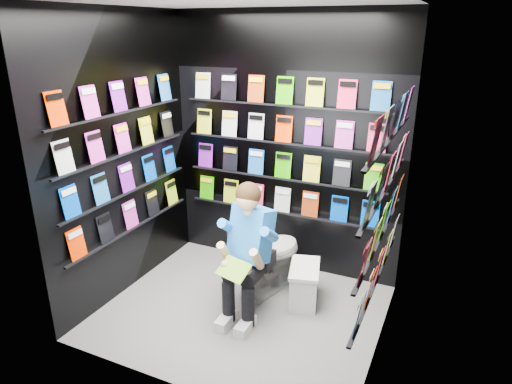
% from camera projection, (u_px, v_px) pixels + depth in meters
% --- Properties ---
extents(floor, '(2.40, 2.40, 0.00)m').
position_uv_depth(floor, '(241.00, 312.00, 4.13)').
color(floor, slate).
rests_on(floor, ground).
extents(ceiling, '(2.40, 2.40, 0.00)m').
position_uv_depth(ceiling, '(237.00, 1.00, 3.24)').
color(ceiling, white).
rests_on(ceiling, floor).
extents(wall_back, '(2.40, 0.04, 2.60)m').
position_uv_depth(wall_back, '(285.00, 147.00, 4.54)').
color(wall_back, black).
rests_on(wall_back, floor).
extents(wall_front, '(2.40, 0.04, 2.60)m').
position_uv_depth(wall_front, '(167.00, 220.00, 2.83)').
color(wall_front, black).
rests_on(wall_front, floor).
extents(wall_left, '(0.04, 2.00, 2.60)m').
position_uv_depth(wall_left, '(122.00, 158.00, 4.15)').
color(wall_left, black).
rests_on(wall_left, floor).
extents(wall_right, '(0.04, 2.00, 2.60)m').
position_uv_depth(wall_right, '(392.00, 197.00, 3.21)').
color(wall_right, black).
rests_on(wall_right, floor).
extents(comics_back, '(2.10, 0.06, 1.37)m').
position_uv_depth(comics_back, '(284.00, 147.00, 4.51)').
color(comics_back, '#E32453').
rests_on(comics_back, wall_back).
extents(comics_left, '(0.06, 1.70, 1.37)m').
position_uv_depth(comics_left, '(125.00, 158.00, 4.14)').
color(comics_left, '#E32453').
rests_on(comics_left, wall_left).
extents(comics_right, '(0.06, 1.70, 1.37)m').
position_uv_depth(comics_right, '(387.00, 196.00, 3.22)').
color(comics_right, '#E32453').
rests_on(comics_right, wall_right).
extents(toilet, '(0.61, 0.84, 0.73)m').
position_uv_depth(toilet, '(269.00, 254.00, 4.39)').
color(toilet, white).
rests_on(toilet, floor).
extents(longbox, '(0.35, 0.49, 0.33)m').
position_uv_depth(longbox, '(304.00, 285.00, 4.24)').
color(longbox, silver).
rests_on(longbox, floor).
extents(longbox_lid, '(0.37, 0.51, 0.03)m').
position_uv_depth(longbox_lid, '(305.00, 268.00, 4.18)').
color(longbox_lid, silver).
rests_on(longbox_lid, longbox).
extents(reader, '(0.66, 0.81, 1.30)m').
position_uv_depth(reader, '(252.00, 234.00, 3.94)').
color(reader, blue).
rests_on(reader, toilet).
extents(held_comic, '(0.31, 0.23, 0.12)m').
position_uv_depth(held_comic, '(234.00, 269.00, 3.69)').
color(held_comic, green).
rests_on(held_comic, reader).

